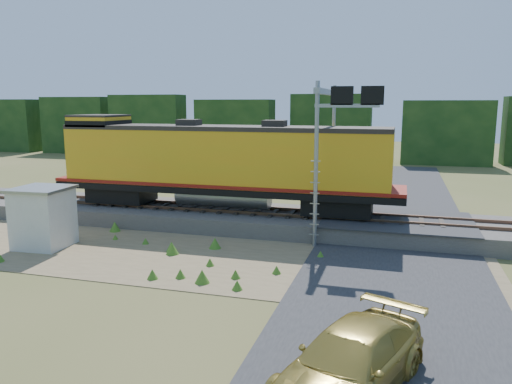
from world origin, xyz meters
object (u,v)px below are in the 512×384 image
(locomotive, at_px, (218,162))
(car, at_px, (350,362))
(shed, at_px, (43,217))
(signal_gantry, at_px, (332,123))

(locomotive, height_order, car, locomotive)
(shed, distance_m, car, 16.27)
(locomotive, distance_m, car, 16.47)
(locomotive, relative_size, signal_gantry, 2.54)
(signal_gantry, bearing_deg, shed, -155.19)
(locomotive, height_order, shed, locomotive)
(car, bearing_deg, signal_gantry, 121.70)
(locomotive, height_order, signal_gantry, signal_gantry)
(signal_gantry, bearing_deg, car, -80.20)
(shed, relative_size, car, 0.55)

